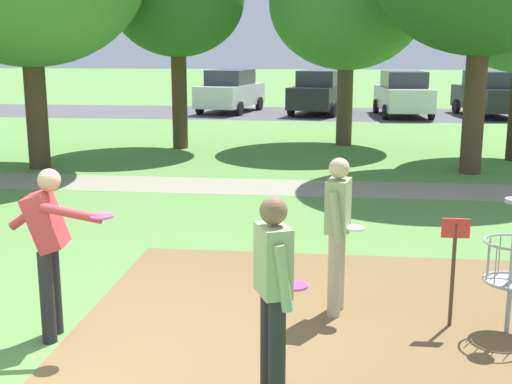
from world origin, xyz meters
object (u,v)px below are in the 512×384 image
object	(u,v)px
parked_car_center_left	(321,92)
parked_car_rightmost	(489,94)
parked_car_center_right	(403,94)
player_waiting_left	(49,242)
tree_mid_center	(177,0)
parked_car_leftmost	(230,91)
player_foreground_watching	(273,288)
tree_near_left	(347,3)
disc_golf_basket	(506,261)
player_throwing	(338,227)

from	to	relation	value
parked_car_center_left	parked_car_rightmost	distance (m)	6.92
parked_car_center_left	parked_car_center_right	size ratio (longest dim) A/B	1.04
player_waiting_left	tree_mid_center	xyz separation A→B (m)	(-1.62, 12.62, 3.09)
parked_car_leftmost	parked_car_rightmost	world-z (taller)	same
player_foreground_watching	tree_mid_center	distance (m)	14.45
parked_car_center_right	parked_car_rightmost	xyz separation A→B (m)	(3.52, 0.38, 0.00)
parked_car_leftmost	parked_car_rightmost	size ratio (longest dim) A/B	1.01
tree_near_left	tree_mid_center	world-z (taller)	tree_near_left
parked_car_leftmost	parked_car_center_left	world-z (taller)	same
parked_car_rightmost	tree_near_left	bearing A→B (deg)	-124.02
parked_car_center_right	parked_car_leftmost	bearing A→B (deg)	172.80
player_foreground_watching	parked_car_center_right	distance (m)	23.48
player_foreground_watching	parked_car_center_left	world-z (taller)	parked_car_center_left
disc_golf_basket	parked_car_leftmost	size ratio (longest dim) A/B	0.31
player_foreground_watching	player_waiting_left	size ratio (longest dim) A/B	1.00
parked_car_rightmost	player_throwing	bearing A→B (deg)	-106.02
tree_near_left	player_throwing	bearing A→B (deg)	-90.97
player_throwing	tree_near_left	distance (m)	13.16
tree_mid_center	parked_car_rightmost	size ratio (longest dim) A/B	1.28
parked_car_leftmost	player_throwing	bearing A→B (deg)	-78.30
tree_mid_center	parked_car_center_right	xyz separation A→B (m)	(7.12, 9.69, -3.15)
parked_car_center_left	parked_car_leftmost	bearing A→B (deg)	175.98
disc_golf_basket	parked_car_rightmost	bearing A→B (deg)	78.29
tree_near_left	parked_car_leftmost	bearing A→B (deg)	117.04
player_foreground_watching	parked_car_center_right	world-z (taller)	parked_car_center_right
player_throwing	player_waiting_left	world-z (taller)	same
parked_car_center_left	parked_car_rightmost	xyz separation A→B (m)	(6.91, -0.27, 0.00)
parked_car_leftmost	parked_car_center_left	bearing A→B (deg)	-4.02
disc_golf_basket	parked_car_rightmost	size ratio (longest dim) A/B	0.31
tree_near_left	tree_mid_center	xyz separation A→B (m)	(-4.62, -1.15, 0.04)
player_waiting_left	tree_mid_center	world-z (taller)	tree_mid_center
tree_mid_center	player_foreground_watching	bearing A→B (deg)	-73.99
parked_car_center_left	player_throwing	bearing A→B (deg)	-88.23
tree_near_left	tree_mid_center	distance (m)	4.77
player_waiting_left	parked_car_center_left	distance (m)	23.05
player_foreground_watching	player_throwing	bearing A→B (deg)	75.03
player_throwing	disc_golf_basket	bearing A→B (deg)	-10.35
tree_mid_center	parked_car_rightmost	world-z (taller)	tree_mid_center
player_throwing	parked_car_center_right	world-z (taller)	parked_car_center_right
disc_golf_basket	parked_car_center_right	world-z (taller)	parked_car_center_right
player_foreground_watching	parked_car_center_right	bearing A→B (deg)	82.10
player_waiting_left	parked_car_leftmost	bearing A→B (deg)	94.50
tree_mid_center	parked_car_leftmost	size ratio (longest dim) A/B	1.26
player_foreground_watching	parked_car_center_left	xyz separation A→B (m)	(-0.17, 23.90, -0.05)
parked_car_leftmost	player_foreground_watching	bearing A→B (deg)	-80.38
disc_golf_basket	tree_near_left	xyz separation A→B (m)	(-1.45, 13.11, 3.27)
player_waiting_left	parked_car_center_right	size ratio (longest dim) A/B	0.39
player_throwing	tree_mid_center	size ratio (longest dim) A/B	0.30
parked_car_center_left	parked_car_rightmost	bearing A→B (deg)	-2.24
tree_near_left	tree_mid_center	bearing A→B (deg)	-165.98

